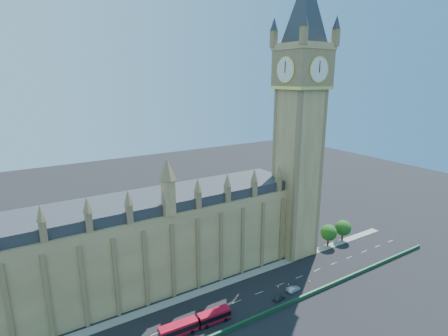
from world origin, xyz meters
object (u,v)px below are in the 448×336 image
red_bus (196,323)px  car_white (292,288)px  car_silver (294,289)px  car_grey (279,297)px

red_bus → car_white: red_bus is taller
red_bus → car_silver: (32.17, -1.13, -1.01)m
car_silver → car_white: size_ratio=1.05×
car_grey → car_white: 6.39m
car_grey → car_white: bearing=-82.9°
car_white → red_bus: bearing=93.1°
car_silver → car_white: bearing=-1.5°
car_silver → car_white: (-0.06, 0.72, -0.11)m
car_grey → car_white: (6.22, 1.46, -0.09)m
car_silver → red_bus: bearing=82.0°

